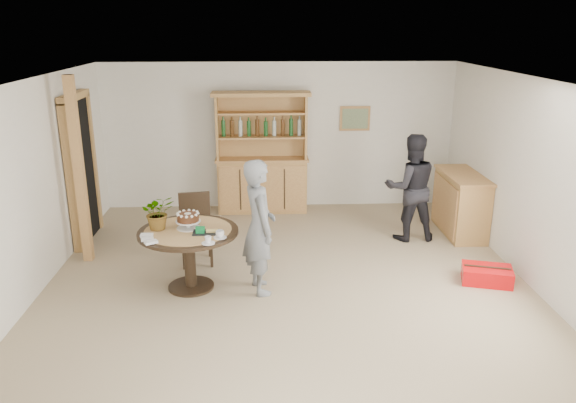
# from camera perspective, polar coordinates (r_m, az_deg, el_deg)

# --- Properties ---
(ground) EXTENTS (7.00, 7.00, 0.00)m
(ground) POSITION_cam_1_polar(r_m,az_deg,el_deg) (6.81, 0.08, -9.52)
(ground) COLOR tan
(ground) RESTS_ON ground
(room_shell) EXTENTS (6.04, 7.04, 2.52)m
(room_shell) POSITION_cam_1_polar(r_m,az_deg,el_deg) (6.21, 0.11, 4.92)
(room_shell) COLOR white
(room_shell) RESTS_ON ground
(doorway) EXTENTS (0.13, 1.10, 2.18)m
(doorway) POSITION_cam_1_polar(r_m,az_deg,el_deg) (8.70, -20.30, 3.25)
(doorway) COLOR black
(doorway) RESTS_ON ground
(pine_post) EXTENTS (0.12, 0.12, 2.50)m
(pine_post) POSITION_cam_1_polar(r_m,az_deg,el_deg) (7.86, -20.46, 2.85)
(pine_post) COLOR tan
(pine_post) RESTS_ON ground
(hutch) EXTENTS (1.62, 0.54, 2.04)m
(hutch) POSITION_cam_1_polar(r_m,az_deg,el_deg) (9.60, -2.64, 3.05)
(hutch) COLOR tan
(hutch) RESTS_ON ground
(sideboard) EXTENTS (0.54, 1.26, 0.94)m
(sideboard) POSITION_cam_1_polar(r_m,az_deg,el_deg) (9.00, 17.16, -0.19)
(sideboard) COLOR tan
(sideboard) RESTS_ON ground
(dining_table) EXTENTS (1.20, 1.20, 0.76)m
(dining_table) POSITION_cam_1_polar(r_m,az_deg,el_deg) (6.86, -10.05, -4.05)
(dining_table) COLOR black
(dining_table) RESTS_ON ground
(dining_chair) EXTENTS (0.48, 0.48, 0.95)m
(dining_chair) POSITION_cam_1_polar(r_m,az_deg,el_deg) (7.65, -9.37, -2.24)
(dining_chair) COLOR black
(dining_chair) RESTS_ON ground
(birthday_cake) EXTENTS (0.30, 0.30, 0.20)m
(birthday_cake) POSITION_cam_1_polar(r_m,az_deg,el_deg) (6.81, -10.12, -1.72)
(birthday_cake) COLOR white
(birthday_cake) RESTS_ON dining_table
(flower_vase) EXTENTS (0.47, 0.44, 0.42)m
(flower_vase) POSITION_cam_1_polar(r_m,az_deg,el_deg) (6.84, -13.07, -1.06)
(flower_vase) COLOR #3F7233
(flower_vase) RESTS_ON dining_table
(gift_tray) EXTENTS (0.30, 0.20, 0.08)m
(gift_tray) POSITION_cam_1_polar(r_m,az_deg,el_deg) (6.65, -8.43, -2.99)
(gift_tray) COLOR black
(gift_tray) RESTS_ON dining_table
(coffee_cup_a) EXTENTS (0.15, 0.15, 0.09)m
(coffee_cup_a) POSITION_cam_1_polar(r_m,az_deg,el_deg) (6.49, -6.93, -3.35)
(coffee_cup_a) COLOR silver
(coffee_cup_a) RESTS_ON dining_table
(coffee_cup_b) EXTENTS (0.15, 0.15, 0.08)m
(coffee_cup_b) POSITION_cam_1_polar(r_m,az_deg,el_deg) (6.34, -8.12, -3.95)
(coffee_cup_b) COLOR silver
(coffee_cup_b) RESTS_ON dining_table
(napkins) EXTENTS (0.24, 0.33, 0.03)m
(napkins) POSITION_cam_1_polar(r_m,az_deg,el_deg) (6.58, -14.01, -3.69)
(napkins) COLOR white
(napkins) RESTS_ON dining_table
(teen_boy) EXTENTS (0.53, 0.67, 1.64)m
(teen_boy) POSITION_cam_1_polar(r_m,az_deg,el_deg) (6.63, -2.94, -2.59)
(teen_boy) COLOR slate
(teen_boy) RESTS_ON ground
(adult_person) EXTENTS (0.79, 0.63, 1.60)m
(adult_person) POSITION_cam_1_polar(r_m,az_deg,el_deg) (8.45, 12.37, 1.40)
(adult_person) COLOR black
(adult_person) RESTS_ON ground
(red_suitcase) EXTENTS (0.69, 0.55, 0.21)m
(red_suitcase) POSITION_cam_1_polar(r_m,az_deg,el_deg) (7.52, 19.54, -7.03)
(red_suitcase) COLOR red
(red_suitcase) RESTS_ON ground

